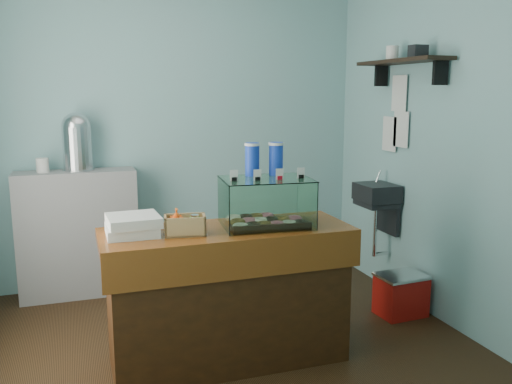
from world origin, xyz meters
name	(u,v)px	position (x,y,z in m)	size (l,w,h in m)	color
ground	(219,343)	(0.00, 0.00, 0.00)	(3.50, 3.50, 0.00)	black
room_shell	(219,100)	(0.03, 0.01, 1.71)	(3.54, 3.04, 2.82)	#7BB4B4
counter	(228,294)	(0.00, -0.25, 0.46)	(1.60, 0.60, 0.90)	#41200C
back_shelf	(78,234)	(-0.90, 1.32, 0.55)	(1.00, 0.32, 1.10)	gray
display_case	(265,200)	(0.26, -0.23, 1.07)	(0.61, 0.47, 0.53)	#371D10
condiment_crate	(184,225)	(-0.29, -0.31, 0.96)	(0.27, 0.19, 0.17)	tan
pastry_boxes	(133,225)	(-0.59, -0.21, 0.96)	(0.32, 0.32, 0.12)	silver
coffee_urn	(77,140)	(-0.87, 1.34, 1.36)	(0.27, 0.27, 0.49)	silver
red_cooler	(401,295)	(1.51, 0.01, 0.17)	(0.39, 0.31, 0.34)	red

